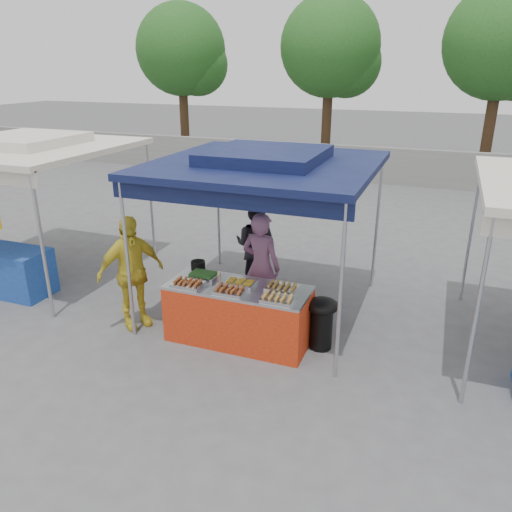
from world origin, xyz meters
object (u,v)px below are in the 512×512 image
(wok_burner, at_px, (322,319))
(vendor_woman, at_px, (261,267))
(customer_person, at_px, (131,272))
(helper_man, at_px, (256,245))
(cooking_pot, at_px, (198,265))
(vendor_table, at_px, (238,314))

(wok_burner, height_order, vendor_woman, vendor_woman)
(customer_person, bearing_deg, wok_burner, -49.01)
(wok_burner, xyz_separation_m, vendor_woman, (-1.09, 0.54, 0.41))
(vendor_woman, distance_m, helper_man, 1.14)
(cooking_pot, bearing_deg, helper_man, 75.24)
(wok_burner, height_order, helper_man, helper_man)
(vendor_table, xyz_separation_m, customer_person, (-1.65, -0.14, 0.44))
(cooking_pot, height_order, helper_man, helper_man)
(helper_man, bearing_deg, vendor_woman, 119.98)
(vendor_woman, distance_m, customer_person, 1.94)
(cooking_pot, height_order, vendor_woman, vendor_woman)
(vendor_table, height_order, vendor_woman, vendor_woman)
(vendor_woman, bearing_deg, helper_man, -57.08)
(wok_burner, bearing_deg, vendor_woman, 134.61)
(wok_burner, height_order, customer_person, customer_person)
(vendor_table, bearing_deg, customer_person, -175.16)
(cooking_pot, xyz_separation_m, vendor_woman, (0.86, 0.40, -0.06))
(vendor_table, relative_size, helper_man, 1.26)
(vendor_table, relative_size, cooking_pot, 9.27)
(vendor_woman, xyz_separation_m, helper_man, (-0.48, 1.03, -0.06))
(helper_man, distance_m, customer_person, 2.30)
(cooking_pot, xyz_separation_m, customer_person, (-0.85, -0.51, -0.05))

